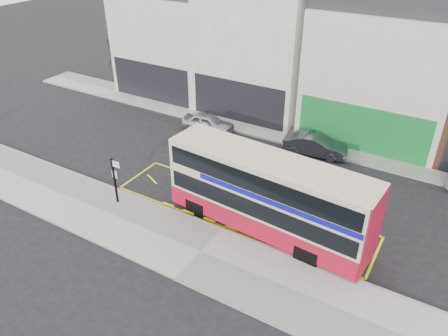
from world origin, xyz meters
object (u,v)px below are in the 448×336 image
Objects in this scene: bus_stop_post at (115,176)px; street_tree_left at (117,46)px; street_tree_right at (396,92)px; double_decker_bus at (269,195)px; car_silver at (208,123)px; car_grey at (315,145)px.

street_tree_left is (-11.84, 13.44, 1.93)m from bus_stop_post.
street_tree_left is 0.92× the size of street_tree_right.
street_tree_right is at bearing 48.66° from bus_stop_post.
street_tree_left is at bearing 154.40° from double_decker_bus.
bus_stop_post is 17.49m from street_tree_right.
bus_stop_post is at bearing -128.58° from street_tree_right.
street_tree_right is at bearing 79.75° from double_decker_bus.
bus_stop_post is 10.10m from car_silver.
double_decker_bus is 12.03m from street_tree_right.
double_decker_bus reaches higher than car_silver.
car_grey is at bearing -93.03° from car_silver.
double_decker_bus is at bearing -140.73° from car_silver.
car_silver is at bearing -17.02° from street_tree_left.
double_decker_bus is at bearing 12.11° from bus_stop_post.
bus_stop_post is 0.49× the size of street_tree_left.
double_decker_bus is 11.71m from car_silver.
street_tree_left is at bearing 65.39° from car_silver.
street_tree_right is at bearing 0.32° from street_tree_left.
street_tree_right is (22.66, 0.13, 0.33)m from street_tree_left.
street_tree_right is at bearing -60.26° from car_grey.
street_tree_right reaches higher than bus_stop_post.
double_decker_bus is at bearing -104.69° from street_tree_right.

